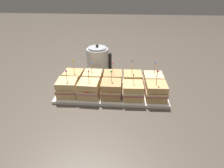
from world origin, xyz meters
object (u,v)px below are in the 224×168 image
(sandwich_front_left, at_px, (89,89))
(sandwich_back_center, at_px, (113,80))
(sandwich_front_far_left, at_px, (67,88))
(sandwich_back_right, at_px, (132,80))
(sandwich_back_left, at_px, (93,79))
(sandwich_back_far_right, at_px, (153,81))
(kettle_steel, at_px, (98,62))
(sandwich_back_far_left, at_px, (74,79))
(serving_platter, at_px, (112,93))
(sandwich_front_far_right, at_px, (156,91))
(sandwich_front_center, at_px, (111,89))
(sandwich_front_right, at_px, (133,91))

(sandwich_front_left, bearing_deg, sandwich_back_center, 45.67)
(sandwich_front_far_left, bearing_deg, sandwich_front_left, -1.78)
(sandwich_front_left, height_order, sandwich_back_right, sandwich_back_right)
(sandwich_back_left, bearing_deg, sandwich_back_far_right, -0.16)
(sandwich_back_right, height_order, kettle_steel, kettle_steel)
(sandwich_back_far_left, bearing_deg, serving_platter, -13.46)
(serving_platter, bearing_deg, sandwich_front_far_right, -13.96)
(sandwich_front_center, xyz_separation_m, sandwich_front_right, (0.12, -0.00, -0.00))
(sandwich_back_far_left, relative_size, sandwich_back_left, 1.14)
(sandwich_front_right, bearing_deg, sandwich_back_left, 153.20)
(serving_platter, distance_m, sandwich_back_right, 0.15)
(serving_platter, distance_m, kettle_steel, 0.30)
(sandwich_front_left, bearing_deg, sandwich_front_right, 0.31)
(sandwich_front_right, distance_m, sandwich_back_far_left, 0.39)
(sandwich_front_right, bearing_deg, sandwich_back_far_left, 161.58)
(sandwich_front_far_right, bearing_deg, sandwich_back_center, 153.50)
(sandwich_front_left, xyz_separation_m, sandwich_front_far_right, (0.38, 0.00, 0.00))
(sandwich_back_far_left, xyz_separation_m, sandwich_back_right, (0.37, 0.01, -0.00))
(sandwich_back_far_right, bearing_deg, sandwich_front_center, -154.31)
(serving_platter, relative_size, sandwich_back_far_right, 3.80)
(sandwich_back_center, height_order, sandwich_back_far_right, sandwich_back_far_right)
(sandwich_back_center, bearing_deg, sandwich_back_far_left, -178.94)
(serving_platter, relative_size, sandwich_front_far_left, 4.00)
(serving_platter, xyz_separation_m, sandwich_front_far_left, (-0.25, -0.06, 0.06))
(sandwich_back_left, bearing_deg, sandwich_front_far_left, -136.59)
(sandwich_front_center, height_order, sandwich_front_right, sandwich_front_center)
(serving_platter, bearing_deg, sandwich_back_far_left, 166.54)
(sandwich_back_far_left, height_order, sandwich_back_right, sandwich_back_far_left)
(sandwich_front_far_right, relative_size, sandwich_back_center, 1.10)
(kettle_steel, bearing_deg, sandwich_back_left, -91.15)
(sandwich_front_far_left, xyz_separation_m, sandwich_back_left, (0.13, 0.12, -0.00))
(sandwich_front_left, bearing_deg, sandwich_back_left, 88.60)
(sandwich_front_far_right, bearing_deg, serving_platter, 166.04)
(sandwich_back_far_left, height_order, sandwich_back_left, sandwich_back_far_left)
(sandwich_back_far_left, height_order, kettle_steel, kettle_steel)
(sandwich_back_left, bearing_deg, sandwich_front_center, -44.44)
(sandwich_front_far_left, height_order, sandwich_back_far_left, sandwich_back_far_left)
(sandwich_front_far_right, bearing_deg, sandwich_back_far_left, 166.29)
(serving_platter, xyz_separation_m, sandwich_back_left, (-0.12, 0.06, 0.06))
(sandwich_front_right, distance_m, sandwich_back_right, 0.13)
(serving_platter, bearing_deg, sandwich_front_far_left, -166.39)
(sandwich_front_far_right, distance_m, sandwich_back_far_left, 0.51)
(sandwich_front_right, relative_size, sandwich_back_center, 0.92)
(serving_platter, bearing_deg, sandwich_back_far_right, 13.56)
(sandwich_back_far_left, relative_size, sandwich_back_center, 1.10)
(kettle_steel, bearing_deg, sandwich_front_center, -69.43)
(sandwich_back_right, bearing_deg, sandwich_front_far_right, -44.52)
(sandwich_front_far_left, relative_size, sandwich_front_left, 1.01)
(sandwich_front_far_right, xyz_separation_m, sandwich_back_left, (-0.38, 0.12, -0.00))
(serving_platter, relative_size, sandwich_back_center, 4.03)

